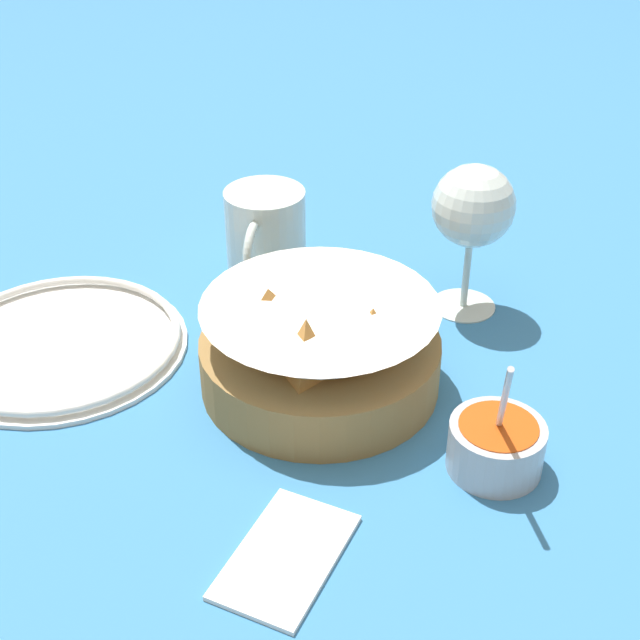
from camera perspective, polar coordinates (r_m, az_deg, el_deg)
name	(u,v)px	position (r m, az deg, el deg)	size (l,w,h in m)	color
ground_plane	(345,405)	(0.77, 1.64, -5.44)	(4.00, 4.00, 0.00)	teal
food_basket	(320,348)	(0.77, -0.01, -1.83)	(0.21, 0.21, 0.10)	olive
sauce_cup	(496,444)	(0.71, 11.21, -7.81)	(0.08, 0.07, 0.13)	#B7B7BC
wine_glass	(473,210)	(0.86, 9.77, 6.94)	(0.08, 0.08, 0.15)	silver
beer_mug	(265,235)	(0.94, -3.52, 5.46)	(0.12, 0.08, 0.09)	silver
side_plate	(60,342)	(0.86, -16.28, -1.39)	(0.23, 0.23, 0.01)	white
napkin	(286,554)	(0.64, -2.19, -14.75)	(0.12, 0.09, 0.01)	white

